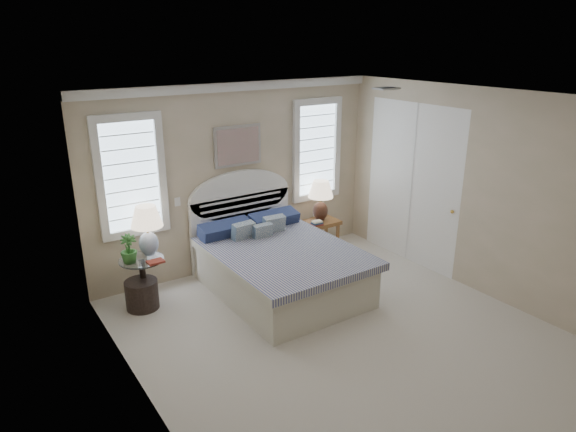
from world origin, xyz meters
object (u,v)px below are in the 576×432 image
(bed, at_px, (277,263))
(lamp_right, at_px, (321,196))
(nightstand_right, at_px, (322,229))
(floor_pot, at_px, (142,294))
(lamp_left, at_px, (147,225))
(side_table_left, at_px, (143,277))

(bed, bearing_deg, lamp_right, 29.98)
(nightstand_right, bearing_deg, floor_pot, -176.40)
(bed, distance_m, lamp_right, 1.59)
(bed, bearing_deg, lamp_left, 155.49)
(nightstand_right, distance_m, lamp_left, 2.88)
(side_table_left, bearing_deg, nightstand_right, 1.94)
(bed, xyz_separation_m, nightstand_right, (1.30, 0.69, 0.00))
(nightstand_right, xyz_separation_m, floor_pot, (-3.01, -0.19, -0.20))
(lamp_right, bearing_deg, side_table_left, -176.94)
(nightstand_right, relative_size, lamp_right, 0.82)
(floor_pot, bearing_deg, side_table_left, 54.41)
(side_table_left, height_order, nightstand_right, side_table_left)
(bed, distance_m, side_table_left, 1.75)
(nightstand_right, distance_m, lamp_right, 0.54)
(side_table_left, height_order, floor_pot, side_table_left)
(nightstand_right, distance_m, floor_pot, 3.03)
(bed, bearing_deg, nightstand_right, 28.03)
(nightstand_right, xyz_separation_m, lamp_left, (-2.81, -0.01, 0.65))
(side_table_left, relative_size, lamp_right, 0.97)
(nightstand_right, height_order, floor_pot, nightstand_right)
(bed, xyz_separation_m, side_table_left, (-1.65, 0.59, 0.00))
(side_table_left, relative_size, lamp_left, 0.95)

